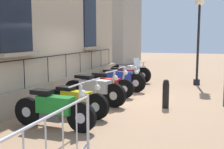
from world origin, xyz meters
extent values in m
plane|color=#9E7A5B|center=(0.00, 0.00, 0.00)|extent=(60.00, 60.00, 0.00)
cube|color=gray|center=(-1.84, 0.00, 0.33)|extent=(0.20, 11.92, 0.65)
cube|color=black|center=(-1.90, 2.62, 2.90)|extent=(0.06, 1.38, 2.48)
cube|color=tan|center=(-1.82, 2.62, 1.61)|extent=(0.24, 1.58, 0.10)
cube|color=black|center=(-1.90, -2.62, 2.90)|extent=(0.06, 1.38, 2.48)
cube|color=tan|center=(-1.82, -2.62, 1.61)|extent=(0.24, 1.58, 0.10)
cube|color=black|center=(-1.80, 0.00, 1.45)|extent=(0.03, 10.01, 0.03)
cylinder|color=black|center=(-1.80, -2.50, 1.05)|extent=(0.02, 0.02, 0.80)
cylinder|color=black|center=(-1.80, -1.25, 1.05)|extent=(0.02, 0.02, 0.80)
cylinder|color=black|center=(-1.80, 0.00, 1.05)|extent=(0.02, 0.02, 0.80)
cylinder|color=black|center=(-1.80, 1.25, 1.05)|extent=(0.02, 0.02, 0.80)
cylinder|color=black|center=(-1.80, 2.50, 1.05)|extent=(0.02, 0.02, 0.80)
cylinder|color=black|center=(-1.80, 3.75, 1.05)|extent=(0.02, 0.02, 0.80)
cylinder|color=black|center=(-1.80, 5.01, 1.05)|extent=(0.02, 0.02, 0.80)
cylinder|color=black|center=(0.36, -3.59, 0.33)|extent=(0.67, 0.17, 0.66)
cylinder|color=silver|center=(0.36, -3.59, 0.33)|extent=(0.24, 0.16, 0.23)
cylinder|color=black|center=(-1.04, -3.50, 0.33)|extent=(0.67, 0.17, 0.66)
cylinder|color=silver|center=(-1.04, -3.50, 0.33)|extent=(0.24, 0.16, 0.23)
cube|color=#1E842D|center=(-0.29, -3.55, 0.56)|extent=(0.86, 0.37, 0.38)
cube|color=#4C4C51|center=(-0.39, -3.54, 0.30)|extent=(0.52, 0.29, 0.23)
cube|color=black|center=(-0.64, -3.53, 0.82)|extent=(0.49, 0.32, 0.10)
cylinder|color=silver|center=(0.31, -3.59, 0.68)|extent=(0.16, 0.07, 0.72)
cylinder|color=silver|center=(0.26, -3.59, 1.04)|extent=(0.08, 0.71, 0.04)
sphere|color=white|center=(0.38, -3.59, 0.86)|extent=(0.16, 0.16, 0.16)
cylinder|color=silver|center=(-0.54, -3.36, 0.18)|extent=(0.76, 0.13, 0.08)
cylinder|color=black|center=(0.33, -2.60, 0.33)|extent=(0.67, 0.23, 0.66)
cylinder|color=silver|center=(0.33, -2.60, 0.33)|extent=(0.25, 0.18, 0.23)
cylinder|color=black|center=(-0.95, -2.37, 0.33)|extent=(0.67, 0.23, 0.66)
cylinder|color=silver|center=(-0.95, -2.37, 0.33)|extent=(0.25, 0.18, 0.23)
cube|color=gold|center=(-0.26, -2.49, 0.52)|extent=(0.86, 0.44, 0.30)
cube|color=#4C4C51|center=(-0.36, -2.48, 0.30)|extent=(0.53, 0.33, 0.23)
cube|color=black|center=(-0.59, -2.44, 0.71)|extent=(0.50, 0.35, 0.10)
cylinder|color=silver|center=(0.28, -2.59, 0.66)|extent=(0.17, 0.09, 0.67)
cylinder|color=silver|center=(0.23, -2.58, 0.99)|extent=(0.15, 0.67, 0.04)
sphere|color=white|center=(0.35, -2.60, 0.81)|extent=(0.16, 0.16, 0.16)
cylinder|color=silver|center=(-0.48, -2.28, 0.18)|extent=(0.74, 0.20, 0.08)
cylinder|color=black|center=(0.40, -1.28, 0.36)|extent=(0.73, 0.29, 0.71)
cylinder|color=silver|center=(0.40, -1.28, 0.36)|extent=(0.28, 0.21, 0.25)
cylinder|color=black|center=(-1.03, -0.98, 0.36)|extent=(0.73, 0.29, 0.71)
cylinder|color=silver|center=(-1.03, -0.98, 0.36)|extent=(0.28, 0.21, 0.25)
cube|color=#B2B2BC|center=(-0.26, -1.14, 0.59)|extent=(1.03, 0.52, 0.38)
cube|color=#4C4C51|center=(-0.36, -1.12, 0.32)|extent=(0.63, 0.38, 0.25)
cube|color=black|center=(-0.65, -1.06, 0.84)|extent=(0.60, 0.40, 0.10)
cylinder|color=silver|center=(0.35, -1.27, 0.71)|extent=(0.17, 0.09, 0.71)
cylinder|color=silver|center=(0.30, -1.25, 1.06)|extent=(0.18, 0.71, 0.04)
sphere|color=white|center=(0.42, -1.28, 0.88)|extent=(0.16, 0.16, 0.16)
cylinder|color=silver|center=(-0.52, -0.90, 0.20)|extent=(0.88, 0.26, 0.08)
cylinder|color=black|center=(0.37, 0.04, 0.32)|extent=(0.65, 0.14, 0.65)
cylinder|color=silver|center=(0.37, 0.04, 0.32)|extent=(0.23, 0.15, 0.23)
cylinder|color=black|center=(-0.93, 0.07, 0.32)|extent=(0.65, 0.14, 0.65)
cylinder|color=silver|center=(-0.93, 0.07, 0.32)|extent=(0.23, 0.15, 0.23)
cube|color=red|center=(-0.23, 0.05, 0.51)|extent=(0.81, 0.35, 0.28)
cube|color=#4C4C51|center=(-0.33, 0.05, 0.29)|extent=(0.49, 0.28, 0.23)
cube|color=black|center=(-0.56, 0.06, 0.79)|extent=(0.46, 0.31, 0.10)
cylinder|color=silver|center=(0.32, 0.04, 0.69)|extent=(0.16, 0.06, 0.74)
cylinder|color=silver|center=(0.27, 0.04, 1.05)|extent=(0.05, 0.73, 0.04)
sphere|color=white|center=(0.39, 0.03, 0.87)|extent=(0.16, 0.16, 0.16)
cylinder|color=silver|center=(-0.48, 0.24, 0.18)|extent=(0.73, 0.10, 0.08)
cylinder|color=black|center=(0.52, 1.15, 0.36)|extent=(0.73, 0.20, 0.72)
cylinder|color=silver|center=(0.52, 1.15, 0.36)|extent=(0.27, 0.16, 0.25)
cylinder|color=black|center=(-0.90, 1.31, 0.36)|extent=(0.73, 0.20, 0.72)
cylinder|color=silver|center=(-0.90, 1.31, 0.36)|extent=(0.27, 0.16, 0.25)
cube|color=#1E389E|center=(-0.14, 1.22, 0.58)|extent=(1.01, 0.37, 0.37)
cube|color=#4C4C51|center=(-0.24, 1.23, 0.32)|extent=(0.61, 0.28, 0.25)
cube|color=black|center=(-0.53, 1.26, 0.76)|extent=(0.58, 0.30, 0.10)
cylinder|color=silver|center=(0.47, 1.15, 0.65)|extent=(0.16, 0.08, 0.59)
cylinder|color=silver|center=(0.42, 1.16, 0.94)|extent=(0.10, 0.58, 0.04)
sphere|color=white|center=(0.54, 1.14, 0.76)|extent=(0.16, 0.16, 0.16)
cylinder|color=silver|center=(-0.42, 1.40, 0.20)|extent=(0.89, 0.18, 0.08)
cylinder|color=black|center=(0.35, 2.20, 0.33)|extent=(0.66, 0.33, 0.65)
cylinder|color=silver|center=(0.35, 2.20, 0.33)|extent=(0.26, 0.21, 0.23)
cylinder|color=black|center=(-1.02, 2.69, 0.33)|extent=(0.66, 0.33, 0.65)
cylinder|color=silver|center=(-1.02, 2.69, 0.33)|extent=(0.26, 0.21, 0.23)
cube|color=maroon|center=(-0.29, 2.43, 0.54)|extent=(0.91, 0.53, 0.35)
cube|color=#4C4C51|center=(-0.39, 2.46, 0.29)|extent=(0.56, 0.36, 0.23)
cube|color=black|center=(-0.63, 2.55, 0.71)|extent=(0.54, 0.37, 0.10)
cylinder|color=silver|center=(0.30, 2.22, 0.61)|extent=(0.17, 0.11, 0.58)
cylinder|color=silver|center=(0.25, 2.23, 0.90)|extent=(0.21, 0.51, 0.04)
sphere|color=white|center=(0.37, 2.19, 0.72)|extent=(0.16, 0.16, 0.16)
cylinder|color=silver|center=(-0.50, 2.64, 0.18)|extent=(0.78, 0.34, 0.08)
cube|color=silver|center=(0.31, 2.21, 1.05)|extent=(0.26, 0.45, 0.36)
cylinder|color=black|center=(0.37, 3.44, 0.36)|extent=(0.72, 0.37, 0.71)
cylinder|color=silver|center=(0.37, 3.44, 0.36)|extent=(0.29, 0.23, 0.25)
cylinder|color=black|center=(-1.08, 3.96, 0.36)|extent=(0.72, 0.37, 0.71)
cylinder|color=silver|center=(-1.08, 3.96, 0.36)|extent=(0.29, 0.23, 0.25)
cube|color=silver|center=(-0.31, 3.68, 0.58)|extent=(1.13, 0.69, 0.36)
cube|color=#4C4C51|center=(-0.40, 3.72, 0.32)|extent=(0.70, 0.48, 0.25)
cube|color=black|center=(-0.71, 3.83, 0.73)|extent=(0.67, 0.49, 0.10)
cylinder|color=silver|center=(0.32, 3.45, 0.65)|extent=(0.17, 0.11, 0.60)
cylinder|color=silver|center=(0.27, 3.47, 0.94)|extent=(0.29, 0.71, 0.04)
sphere|color=white|center=(0.39, 3.43, 0.76)|extent=(0.16, 0.16, 0.16)
cylinder|color=silver|center=(-0.55, 3.97, 0.20)|extent=(0.94, 0.41, 0.08)
cylinder|color=black|center=(2.68, 3.62, 0.12)|extent=(0.28, 0.28, 0.24)
cylinder|color=black|center=(2.68, 3.62, 1.77)|extent=(0.10, 0.10, 3.54)
sphere|color=white|center=(2.68, 3.62, 3.60)|extent=(0.39, 0.39, 0.39)
cylinder|color=black|center=(2.68, 3.45, 3.39)|extent=(0.04, 0.35, 0.04)
sphere|color=white|center=(2.68, 3.27, 3.60)|extent=(0.39, 0.39, 0.39)
cylinder|color=black|center=(2.68, 3.80, 3.39)|extent=(0.04, 0.35, 0.04)
sphere|color=white|center=(2.68, 3.97, 3.60)|extent=(0.39, 0.39, 0.39)
cylinder|color=#B7B7BF|center=(0.89, -4.55, 0.53)|extent=(0.05, 0.05, 1.05)
cylinder|color=#B7B7BF|center=(0.89, -5.71, 1.02)|extent=(0.05, 2.33, 0.04)
cylinder|color=#B7B7BF|center=(0.89, -5.48, 0.60)|extent=(0.02, 0.02, 0.87)
cylinder|color=#B7B7BF|center=(0.89, -5.02, 0.60)|extent=(0.02, 0.02, 0.87)
cylinder|color=black|center=(1.85, -0.90, 0.36)|extent=(0.19, 0.19, 0.72)
sphere|color=black|center=(1.85, -0.90, 0.76)|extent=(0.17, 0.17, 0.17)
cube|color=#9E9384|center=(-4.81, 13.47, 3.21)|extent=(4.80, 6.45, 6.41)
camera|label=1|loc=(2.71, -8.95, 2.02)|focal=44.59mm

